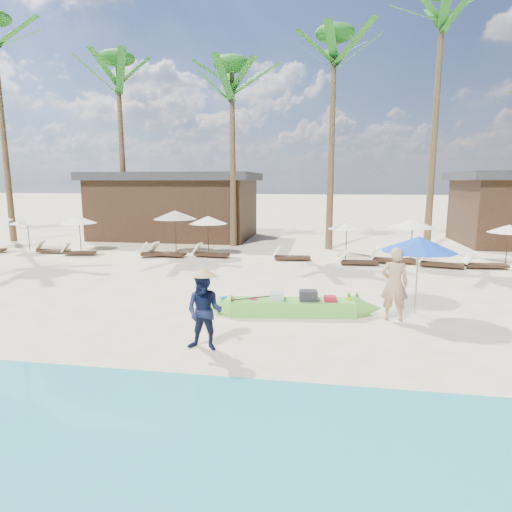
# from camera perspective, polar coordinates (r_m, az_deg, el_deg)

# --- Properties ---
(ground) EXTENTS (240.00, 240.00, 0.00)m
(ground) POSITION_cam_1_polar(r_m,az_deg,el_deg) (10.84, -1.69, -10.14)
(ground) COLOR #FDE4BB
(ground) RESTS_ON ground
(wet_sand_strip) EXTENTS (240.00, 4.50, 0.01)m
(wet_sand_strip) POSITION_cam_1_polar(r_m,az_deg,el_deg) (6.52, -10.96, -24.95)
(wet_sand_strip) COLOR tan
(wet_sand_strip) RESTS_ON ground
(green_canoe) EXTENTS (5.56, 1.15, 0.71)m
(green_canoe) POSITION_cam_1_polar(r_m,az_deg,el_deg) (12.17, 4.87, -6.73)
(green_canoe) COLOR #60C83D
(green_canoe) RESTS_ON ground
(tourist) EXTENTS (0.75, 0.51, 2.01)m
(tourist) POSITION_cam_1_polar(r_m,az_deg,el_deg) (12.05, 17.97, -3.60)
(tourist) COLOR tan
(tourist) RESTS_ON ground
(vendor_green) EXTENTS (0.90, 0.73, 1.75)m
(vendor_green) POSITION_cam_1_polar(r_m,az_deg,el_deg) (9.59, -6.88, -7.38)
(vendor_green) COLOR #141A38
(vendor_green) RESTS_ON ground
(blue_umbrella) EXTENTS (2.07, 2.07, 2.23)m
(blue_umbrella) POSITION_cam_1_polar(r_m,az_deg,el_deg) (12.66, 20.90, 1.51)
(blue_umbrella) COLOR #99999E
(blue_umbrella) RESTS_ON ground
(resort_parasol_2) EXTENTS (1.78, 1.78, 1.83)m
(resort_parasol_2) POSITION_cam_1_polar(r_m,az_deg,el_deg) (26.18, -28.20, 4.19)
(resort_parasol_2) COLOR #3B2718
(resort_parasol_2) RESTS_ON ground
(resort_parasol_3) EXTENTS (1.84, 1.84, 1.90)m
(resort_parasol_3) POSITION_cam_1_polar(r_m,az_deg,el_deg) (24.66, -22.53, 4.47)
(resort_parasol_3) COLOR #3B2718
(resort_parasol_3) RESTS_ON ground
(lounger_3_left) EXTENTS (1.75, 0.72, 0.58)m
(lounger_3_left) POSITION_cam_1_polar(r_m,az_deg,el_deg) (24.90, -25.65, 0.77)
(lounger_3_left) COLOR #3B2718
(lounger_3_left) RESTS_ON ground
(lounger_3_right) EXTENTS (1.71, 0.80, 0.56)m
(lounger_3_right) POSITION_cam_1_polar(r_m,az_deg,el_deg) (23.68, -22.72, 0.54)
(lounger_3_right) COLOR #3B2718
(lounger_3_right) RESTS_ON ground
(resort_parasol_4) EXTENTS (2.20, 2.20, 2.27)m
(resort_parasol_4) POSITION_cam_1_polar(r_m,az_deg,el_deg) (22.24, -10.75, 5.41)
(resort_parasol_4) COLOR #3B2718
(resort_parasol_4) RESTS_ON ground
(lounger_4_left) EXTENTS (1.93, 0.81, 0.64)m
(lounger_4_left) POSITION_cam_1_polar(r_m,az_deg,el_deg) (21.84, -12.00, 0.44)
(lounger_4_left) COLOR #3B2718
(lounger_4_left) RESTS_ON ground
(lounger_4_right) EXTENTS (2.01, 1.08, 0.65)m
(lounger_4_right) POSITION_cam_1_polar(r_m,az_deg,el_deg) (21.89, -13.08, 0.43)
(lounger_4_right) COLOR #3B2718
(lounger_4_right) RESTS_ON ground
(resort_parasol_5) EXTENTS (1.95, 1.95, 2.01)m
(resort_parasol_5) POSITION_cam_1_polar(r_m,az_deg,el_deg) (21.71, -6.42, 4.80)
(resort_parasol_5) COLOR #3B2718
(resort_parasol_5) RESTS_ON ground
(lounger_5_left) EXTENTS (1.85, 0.74, 0.61)m
(lounger_5_left) POSITION_cam_1_polar(r_m,az_deg,el_deg) (21.39, -6.26, 0.37)
(lounger_5_left) COLOR #3B2718
(lounger_5_left) RESTS_ON ground
(resort_parasol_6) EXTENTS (1.80, 1.80, 1.86)m
(resort_parasol_6) POSITION_cam_1_polar(r_m,az_deg,el_deg) (20.72, 12.01, 4.01)
(resort_parasol_6) COLOR #3B2718
(resort_parasol_6) RESTS_ON ground
(lounger_6_left) EXTENTS (1.83, 0.67, 0.61)m
(lounger_6_left) POSITION_cam_1_polar(r_m,az_deg,el_deg) (20.47, 4.51, -0.02)
(lounger_6_left) COLOR #3B2718
(lounger_6_left) RESTS_ON ground
(lounger_6_right) EXTENTS (1.77, 0.67, 0.59)m
(lounger_6_right) POSITION_cam_1_polar(r_m,az_deg,el_deg) (19.78, 13.24, -0.63)
(lounger_6_right) COLOR #3B2718
(lounger_6_right) RESTS_ON ground
(resort_parasol_7) EXTENTS (2.05, 2.05, 2.11)m
(resort_parasol_7) POSITION_cam_1_polar(r_m,az_deg,el_deg) (20.24, 20.17, 4.13)
(resort_parasol_7) COLOR #3B2718
(resort_parasol_7) RESTS_ON ground
(lounger_7_left) EXTENTS (2.00, 0.68, 0.67)m
(lounger_7_left) POSITION_cam_1_polar(r_m,az_deg,el_deg) (20.61, 17.50, -0.33)
(lounger_7_left) COLOR #3B2718
(lounger_7_left) RESTS_ON ground
(lounger_7_right) EXTENTS (1.93, 0.96, 0.63)m
(lounger_7_right) POSITION_cam_1_polar(r_m,az_deg,el_deg) (20.32, 23.14, -0.85)
(lounger_7_right) COLOR #3B2718
(lounger_7_right) RESTS_ON ground
(resort_parasol_8) EXTENTS (1.78, 1.78, 1.84)m
(resort_parasol_8) POSITION_cam_1_polar(r_m,az_deg,el_deg) (22.04, 30.65, 3.14)
(resort_parasol_8) COLOR #3B2718
(resort_parasol_8) RESTS_ON ground
(lounger_8_left) EXTENTS (1.87, 0.71, 0.62)m
(lounger_8_left) POSITION_cam_1_polar(r_m,az_deg,el_deg) (20.89, 27.97, -0.95)
(lounger_8_left) COLOR #3B2718
(lounger_8_left) RESTS_ON ground
(palm_2) EXTENTS (2.08, 2.08, 11.33)m
(palm_2) POSITION_cam_1_polar(r_m,az_deg,el_deg) (28.50, -17.85, 20.48)
(palm_2) COLOR brown
(palm_2) RESTS_ON ground
(palm_3) EXTENTS (2.08, 2.08, 10.52)m
(palm_3) POSITION_cam_1_polar(r_m,az_deg,el_deg) (25.32, -3.20, 20.93)
(palm_3) COLOR brown
(palm_3) RESTS_ON ground
(palm_4) EXTENTS (2.08, 2.08, 11.70)m
(palm_4) POSITION_cam_1_polar(r_m,az_deg,el_deg) (24.69, 10.33, 23.16)
(palm_4) COLOR brown
(palm_4) RESTS_ON ground
(palm_5) EXTENTS (2.08, 2.08, 13.60)m
(palm_5) POSITION_cam_1_polar(r_m,az_deg,el_deg) (25.98, 23.42, 24.98)
(palm_5) COLOR brown
(palm_5) RESTS_ON ground
(pavilion_west) EXTENTS (10.80, 6.60, 4.30)m
(pavilion_west) POSITION_cam_1_polar(r_m,az_deg,el_deg) (29.28, -10.66, 6.72)
(pavilion_west) COLOR #3B2718
(pavilion_west) RESTS_ON ground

